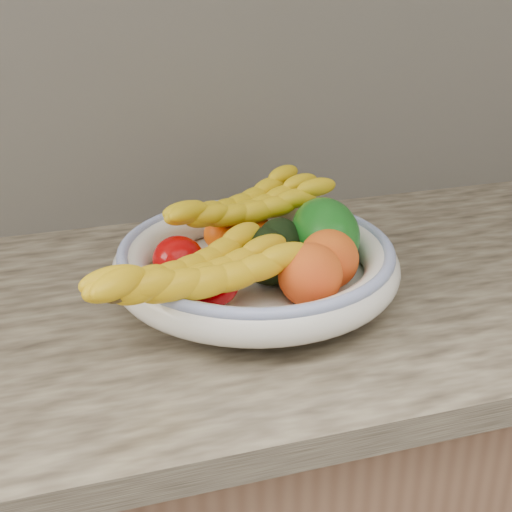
% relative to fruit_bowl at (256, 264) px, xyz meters
% --- Properties ---
extents(fruit_bowl, '(0.39, 0.39, 0.08)m').
position_rel_fruit_bowl_xyz_m(fruit_bowl, '(0.00, 0.00, 0.00)').
color(fruit_bowl, white).
rests_on(fruit_bowl, kitchen_counter).
extents(clementine_back_left, '(0.07, 0.07, 0.05)m').
position_rel_fruit_bowl_xyz_m(clementine_back_left, '(-0.02, 0.10, 0.01)').
color(clementine_back_left, '#FF5B05').
rests_on(clementine_back_left, fruit_bowl).
extents(clementine_back_right, '(0.07, 0.07, 0.05)m').
position_rel_fruit_bowl_xyz_m(clementine_back_right, '(0.03, 0.09, 0.01)').
color(clementine_back_right, '#EF4C05').
rests_on(clementine_back_right, fruit_bowl).
extents(clementine_back_mid, '(0.06, 0.06, 0.04)m').
position_rel_fruit_bowl_xyz_m(clementine_back_mid, '(-0.01, 0.07, 0.01)').
color(clementine_back_mid, '#DC5104').
rests_on(clementine_back_mid, fruit_bowl).
extents(tomato_left, '(0.09, 0.09, 0.06)m').
position_rel_fruit_bowl_xyz_m(tomato_left, '(-0.10, 0.02, 0.01)').
color(tomato_left, '#A00203').
rests_on(tomato_left, fruit_bowl).
extents(tomato_near_left, '(0.08, 0.08, 0.06)m').
position_rel_fruit_bowl_xyz_m(tomato_near_left, '(-0.08, -0.06, 0.01)').
color(tomato_near_left, '#BF0006').
rests_on(tomato_near_left, fruit_bowl).
extents(avocado_center, '(0.10, 0.12, 0.07)m').
position_rel_fruit_bowl_xyz_m(avocado_center, '(0.01, -0.01, 0.02)').
color(avocado_center, black).
rests_on(avocado_center, fruit_bowl).
extents(avocado_right, '(0.09, 0.11, 0.07)m').
position_rel_fruit_bowl_xyz_m(avocado_right, '(0.04, 0.02, 0.02)').
color(avocado_right, black).
rests_on(avocado_right, fruit_bowl).
extents(green_mango, '(0.12, 0.14, 0.12)m').
position_rel_fruit_bowl_xyz_m(green_mango, '(0.10, 0.01, 0.03)').
color(green_mango, '#105512').
rests_on(green_mango, fruit_bowl).
extents(peach_front, '(0.11, 0.11, 0.08)m').
position_rel_fruit_bowl_xyz_m(peach_front, '(0.05, -0.09, 0.02)').
color(peach_front, orange).
rests_on(peach_front, fruit_bowl).
extents(peach_right, '(0.09, 0.09, 0.08)m').
position_rel_fruit_bowl_xyz_m(peach_right, '(0.08, -0.05, 0.02)').
color(peach_right, orange).
rests_on(peach_right, fruit_bowl).
extents(banana_bunch_back, '(0.31, 0.21, 0.08)m').
position_rel_fruit_bowl_xyz_m(banana_bunch_back, '(0.01, 0.10, 0.04)').
color(banana_bunch_back, yellow).
rests_on(banana_bunch_back, fruit_bowl).
extents(banana_bunch_front, '(0.33, 0.24, 0.09)m').
position_rel_fruit_bowl_xyz_m(banana_bunch_front, '(-0.10, -0.09, 0.03)').
color(banana_bunch_front, yellow).
rests_on(banana_bunch_front, fruit_bowl).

